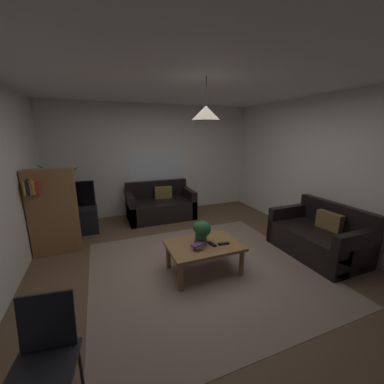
% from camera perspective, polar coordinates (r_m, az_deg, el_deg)
% --- Properties ---
extents(floor, '(4.81, 5.33, 0.02)m').
position_cam_1_polar(floor, '(3.78, 1.76, -16.86)').
color(floor, brown).
rests_on(floor, ground).
extents(rug, '(3.13, 2.93, 0.01)m').
position_cam_1_polar(rug, '(3.62, 3.08, -18.17)').
color(rug, gray).
rests_on(rug, ground).
extents(wall_back, '(4.93, 0.06, 2.58)m').
position_cam_1_polar(wall_back, '(5.84, -8.78, 7.64)').
color(wall_back, silver).
rests_on(wall_back, ground).
extents(wall_right, '(0.06, 5.33, 2.58)m').
position_cam_1_polar(wall_right, '(4.81, 29.66, 4.59)').
color(wall_right, silver).
rests_on(wall_right, ground).
extents(ceiling, '(4.81, 5.33, 0.02)m').
position_cam_1_polar(ceiling, '(3.31, 2.13, 25.59)').
color(ceiling, white).
extents(window_pane, '(1.40, 0.01, 1.02)m').
position_cam_1_polar(window_pane, '(5.85, -8.11, 5.96)').
color(window_pane, white).
extents(couch_under_window, '(1.48, 0.86, 0.82)m').
position_cam_1_polar(couch_under_window, '(5.54, -7.64, -3.43)').
color(couch_under_window, black).
rests_on(couch_under_window, ground).
extents(couch_right_side, '(0.86, 1.37, 0.82)m').
position_cam_1_polar(couch_right_side, '(4.41, 28.23, -9.77)').
color(couch_right_side, black).
rests_on(couch_right_side, ground).
extents(coffee_table, '(1.01, 0.68, 0.42)m').
position_cam_1_polar(coffee_table, '(3.40, 2.92, -13.51)').
color(coffee_table, olive).
rests_on(coffee_table, ground).
extents(book_on_table_0, '(0.15, 0.13, 0.02)m').
position_cam_1_polar(book_on_table_0, '(3.24, 1.42, -13.53)').
color(book_on_table_0, '#B22D2D').
rests_on(book_on_table_0, coffee_table).
extents(book_on_table_1, '(0.13, 0.12, 0.03)m').
position_cam_1_polar(book_on_table_1, '(3.23, 1.52, -13.15)').
color(book_on_table_1, '#387247').
rests_on(book_on_table_1, coffee_table).
extents(book_on_table_2, '(0.18, 0.13, 0.02)m').
position_cam_1_polar(book_on_table_2, '(3.22, 1.29, -12.64)').
color(book_on_table_2, '#72387F').
rests_on(book_on_table_2, coffee_table).
extents(remote_on_table_0, '(0.16, 0.07, 0.02)m').
position_cam_1_polar(remote_on_table_0, '(3.40, 7.64, -12.26)').
color(remote_on_table_0, black).
rests_on(remote_on_table_0, coffee_table).
extents(remote_on_table_1, '(0.08, 0.17, 0.02)m').
position_cam_1_polar(remote_on_table_1, '(3.37, 4.84, -12.38)').
color(remote_on_table_1, black).
rests_on(remote_on_table_1, coffee_table).
extents(potted_plant_on_table, '(0.24, 0.24, 0.34)m').
position_cam_1_polar(potted_plant_on_table, '(3.30, 2.28, -9.42)').
color(potted_plant_on_table, '#4C4C51').
rests_on(potted_plant_on_table, coffee_table).
extents(tv_stand, '(0.90, 0.44, 0.50)m').
position_cam_1_polar(tv_stand, '(5.19, -26.72, -6.38)').
color(tv_stand, black).
rests_on(tv_stand, ground).
extents(tv, '(0.88, 0.16, 0.54)m').
position_cam_1_polar(tv, '(5.03, -27.40, -0.79)').
color(tv, black).
rests_on(tv, tv_stand).
extents(potted_palm_corner, '(0.85, 0.87, 1.40)m').
position_cam_1_polar(potted_palm_corner, '(5.61, -28.50, -0.98)').
color(potted_palm_corner, '#4C4C51').
rests_on(potted_palm_corner, ground).
extents(bookshelf_corner, '(0.70, 0.31, 1.40)m').
position_cam_1_polar(bookshelf_corner, '(4.38, -30.52, -4.10)').
color(bookshelf_corner, olive).
rests_on(bookshelf_corner, ground).
extents(folding_chair, '(0.45, 0.47, 0.87)m').
position_cam_1_polar(folding_chair, '(2.14, -31.98, -30.28)').
color(folding_chair, black).
rests_on(folding_chair, ground).
extents(pendant_lamp, '(0.35, 0.35, 0.50)m').
position_cam_1_polar(pendant_lamp, '(3.03, 3.37, 18.53)').
color(pendant_lamp, black).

